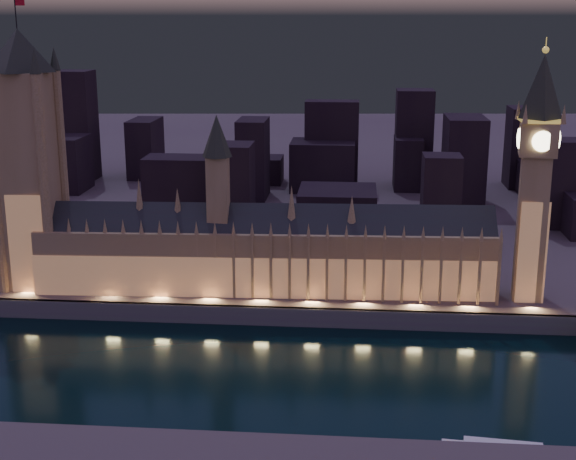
# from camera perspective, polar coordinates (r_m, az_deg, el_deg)

# --- Properties ---
(ground_plane) EXTENTS (2000.00, 2000.00, 0.00)m
(ground_plane) POSITION_cam_1_polar(r_m,az_deg,el_deg) (303.43, -1.85, -9.63)
(ground_plane) COLOR black
(ground_plane) RESTS_ON ground
(north_bank) EXTENTS (2000.00, 960.00, 8.00)m
(north_bank) POSITION_cam_1_polar(r_m,az_deg,el_deg) (803.89, 2.49, 6.23)
(north_bank) COLOR #493A41
(north_bank) RESTS_ON ground
(embankment_wall) EXTENTS (2000.00, 2.50, 8.00)m
(embankment_wall) POSITION_cam_1_polar(r_m,az_deg,el_deg) (339.42, -1.05, -6.15)
(embankment_wall) COLOR #564958
(embankment_wall) RESTS_ON ground
(palace_of_westminster) EXTENTS (202.00, 28.07, 78.00)m
(palace_of_westminster) POSITION_cam_1_polar(r_m,az_deg,el_deg) (352.47, -1.84, -1.50)
(palace_of_westminster) COLOR olive
(palace_of_westminster) RESTS_ON north_bank
(victoria_tower) EXTENTS (31.68, 31.68, 125.25)m
(victoria_tower) POSITION_cam_1_polar(r_m,az_deg,el_deg) (369.29, -18.07, 5.51)
(victoria_tower) COLOR olive
(victoria_tower) RESTS_ON north_bank
(elizabeth_tower) EXTENTS (18.00, 18.00, 110.19)m
(elizabeth_tower) POSITION_cam_1_polar(r_m,az_deg,el_deg) (348.67, 17.28, 4.92)
(elizabeth_tower) COLOR olive
(elizabeth_tower) RESTS_ON north_bank
(river_boat) EXTENTS (44.00, 14.33, 4.50)m
(river_boat) POSITION_cam_1_polar(r_m,az_deg,el_deg) (253.44, 15.05, -15.09)
(river_boat) COLOR #564958
(river_boat) RESTS_ON ground
(city_backdrop) EXTENTS (476.67, 215.63, 80.00)m
(city_backdrop) POSITION_cam_1_polar(r_m,az_deg,el_deg) (528.56, 4.82, 4.65)
(city_backdrop) COLOR black
(city_backdrop) RESTS_ON north_bank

